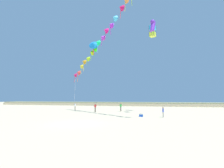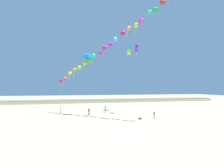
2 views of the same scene
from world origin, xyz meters
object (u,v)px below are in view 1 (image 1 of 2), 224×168
Objects in this scene: person_mid_center at (75,106)px; large_kite_mid_trail at (153,26)px; person_near_left at (95,107)px; beach_cooler at (141,115)px; person_near_right at (121,107)px; person_far_left at (163,111)px; large_kite_low_lead at (153,31)px; large_kite_high_solo at (94,44)px.

large_kite_mid_trail reaches higher than person_mid_center.
person_near_left is at bearing -32.03° from person_mid_center.
person_near_right is at bearing 118.73° from beach_cooler.
person_mid_center is 24.61m from large_kite_mid_trail.
large_kite_low_lead is at bearing 99.33° from person_far_left.
beach_cooler is (10.36, -6.13, -13.84)m from large_kite_high_solo.
person_near_right is at bearing -172.60° from large_kite_low_lead.
person_near_right is 11.36m from person_mid_center.
person_near_left is 14.79m from person_far_left.
large_kite_low_lead reaches higher than person_far_left.
person_far_left is 16.57m from large_kite_mid_trail.
person_far_left is at bearing -75.44° from large_kite_mid_trail.
large_kite_mid_trail reaches higher than beach_cooler.
large_kite_low_lead reaches higher than person_near_left.
beach_cooler is (5.56, -10.15, -0.80)m from person_near_right.
person_far_left is 19.95m from large_kite_low_lead.
person_near_left reaches higher than beach_cooler.
person_near_right is (4.48, 3.59, 0.00)m from person_near_left.
person_far_left is (8.77, -10.15, -0.15)m from person_near_right.
beach_cooler is at bearing -30.61° from large_kite_high_solo.
large_kite_mid_trail reaches higher than person_near_left.
person_far_left is at bearing -24.30° from large_kite_high_solo.
large_kite_mid_trail is (11.75, -0.77, 15.30)m from person_near_left.
person_near_left reaches higher than person_far_left.
beach_cooler is (16.90, -10.85, -0.80)m from person_mid_center.
person_mid_center is 3.04× the size of beach_cooler.
beach_cooler is at bearing -106.40° from large_kite_mid_trail.
large_kite_low_lead is 20.46m from beach_cooler.
large_kite_high_solo is (-12.07, 0.34, -2.26)m from large_kite_mid_trail.
large_kite_mid_trail is at bearing 73.60° from beach_cooler.
large_kite_high_solo is (-13.57, 6.13, 13.19)m from person_far_left.
large_kite_mid_trail is at bearing -86.62° from large_kite_low_lead.
large_kite_mid_trail is at bearing -1.60° from large_kite_high_solo.
person_far_left is 19.89m from large_kite_high_solo.
person_mid_center is 15.33m from large_kite_high_solo.
person_near_right is 17.80m from large_kite_low_lead.
person_near_right reaches higher than person_far_left.
person_near_right is at bearing 149.08° from large_kite_mid_trail.
person_far_left is 0.61× the size of large_kite_low_lead.
large_kite_mid_trail is 4.88× the size of beach_cooler.
person_far_left is at bearing -80.67° from large_kite_low_lead.
large_kite_low_lead is 4.25× the size of beach_cooler.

